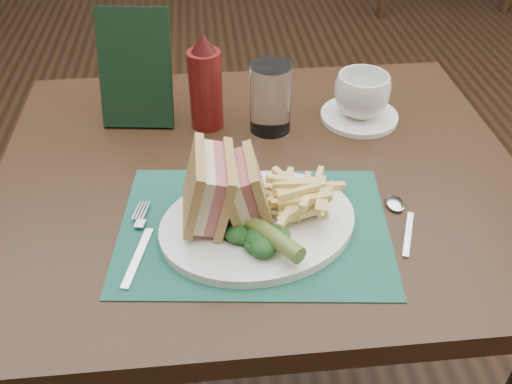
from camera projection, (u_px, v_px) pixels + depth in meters
floor at (242, 265)px, 1.84m from camera, size 7.00×7.00×0.00m
table_main at (259, 312)px, 1.21m from camera, size 0.90×0.75×0.75m
placemat at (254, 228)px, 0.86m from camera, size 0.44×0.33×0.00m
plate at (258, 224)px, 0.86m from camera, size 0.35×0.31×0.01m
sandwich_half_a at (194, 188)px, 0.82m from camera, size 0.08×0.12×0.12m
sandwich_half_b at (230, 189)px, 0.83m from camera, size 0.08×0.10×0.10m
kale_garnish at (261, 240)px, 0.80m from camera, size 0.11×0.08×0.03m
pickle_spear at (269, 235)px, 0.80m from camera, size 0.09×0.11×0.03m
fries_pile at (305, 193)px, 0.86m from camera, size 0.18×0.20×0.06m
fork at (139, 241)px, 0.83m from camera, size 0.07×0.17×0.01m
spoon at (403, 221)px, 0.87m from camera, size 0.09×0.15×0.01m
saucer at (359, 116)px, 1.11m from camera, size 0.18×0.18×0.01m
coffee_cup at (362, 95)px, 1.08m from camera, size 0.12×0.12×0.08m
drinking_glass at (271, 98)px, 1.05m from camera, size 0.10×0.10×0.13m
ketchup_bottle at (205, 81)px, 1.04m from camera, size 0.07×0.07×0.19m
check_presenter at (135, 69)px, 1.05m from camera, size 0.14×0.10×0.21m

